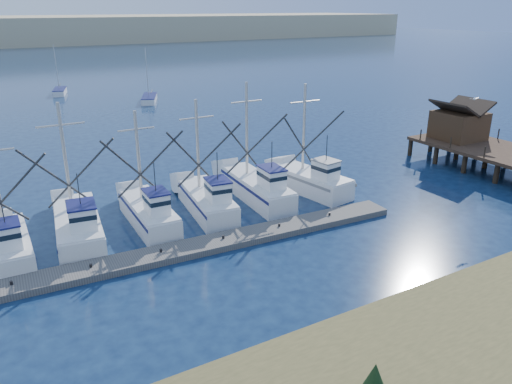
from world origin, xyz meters
TOP-DOWN VIEW (x-y plane):
  - ground at (0.00, 0.00)m, footprint 500.00×500.00m
  - floating_dock at (-9.32, 6.64)m, footprint 30.61×3.49m
  - timber_pier at (21.50, 8.46)m, footprint 7.00×20.00m
  - dune_ridge at (0.00, 210.00)m, footprint 360.00×60.00m
  - trawler_fleet at (-9.74, 11.68)m, footprint 29.72×9.32m
  - sailboat_near at (5.71, 56.43)m, footprint 4.36×6.86m
  - sailboat_far at (-5.10, 70.55)m, footprint 3.15×5.86m
  - flying_gull at (14.07, 5.25)m, footprint 0.94×0.17m

SIDE VIEW (x-z plane):
  - ground at x=0.00m, z-range 0.00..0.00m
  - floating_dock at x=-9.32m, z-range 0.00..0.41m
  - sailboat_near at x=5.71m, z-range -3.56..4.54m
  - sailboat_far at x=-5.10m, z-range -3.55..4.55m
  - trawler_fleet at x=-9.74m, z-range -3.70..5.68m
  - timber_pier at x=21.50m, z-range -1.43..6.57m
  - dune_ridge at x=0.00m, z-range 0.00..10.00m
  - flying_gull at x=14.07m, z-range 7.41..7.59m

